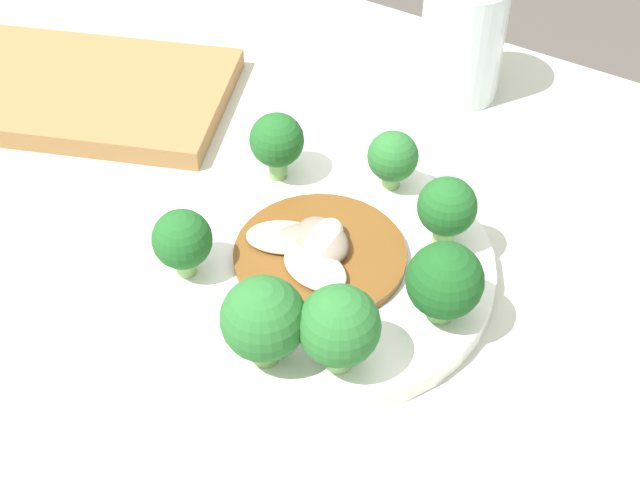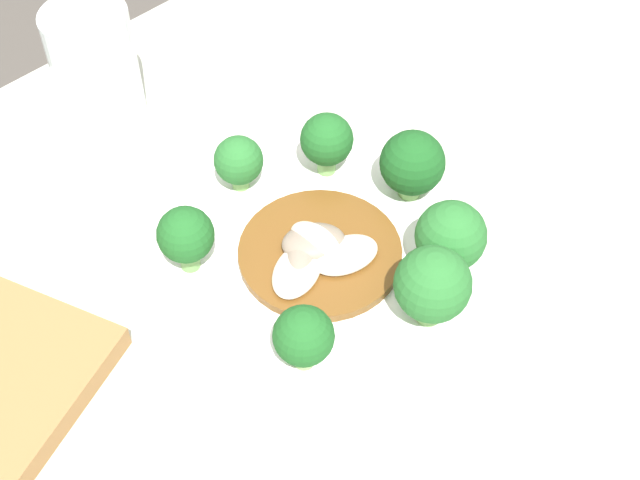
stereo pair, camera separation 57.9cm
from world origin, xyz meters
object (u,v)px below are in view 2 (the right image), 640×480
broccoli_southeast (451,237)px  drinking_glass (91,69)px  broccoli_east (412,164)px  broccoli_southwest (304,337)px  plate (320,262)px  broccoli_northwest (186,236)px  broccoli_northeast (327,141)px  stirfry_center (319,252)px  broccoli_north (239,161)px  broccoli_south (433,285)px

broccoli_southeast → drinking_glass: bearing=102.8°
broccoli_east → broccoli_southwest: broccoli_east is taller
plate → broccoli_northwest: broccoli_northwest is taller
broccoli_northeast → broccoli_southeast: broccoli_southeast is taller
broccoli_southwest → broccoli_northeast: 0.20m
broccoli_east → stirfry_center: bearing=179.0°
plate → stirfry_center: 0.02m
broccoli_northwest → broccoli_north: broccoli_northwest is taller
broccoli_south → broccoli_north: broccoli_south is taller
broccoli_south → broccoli_northwest: (-0.10, 0.17, -0.00)m
broccoli_south → broccoli_northeast: 0.18m
broccoli_northeast → broccoli_north: broccoli_northeast is taller
broccoli_south → broccoli_southwest: 0.10m
broccoli_east → stirfry_center: 0.11m
broccoli_north → broccoli_east: bearing=-47.9°
broccoli_south → drinking_glass: drinking_glass is taller
plate → stirfry_center: (-0.00, -0.00, 0.02)m
broccoli_southwest → stirfry_center: broccoli_southwest is taller
broccoli_north → broccoli_south: bearing=-86.8°
broccoli_north → drinking_glass: 0.18m
broccoli_northeast → stirfry_center: (-0.08, -0.07, -0.03)m
broccoli_south → broccoli_northwest: bearing=120.7°
broccoli_northwest → broccoli_north: (0.09, 0.04, -0.01)m
broccoli_east → broccoli_northeast: (-0.03, 0.07, 0.00)m
broccoli_northwest → drinking_glass: size_ratio=0.53×
stirfry_center → broccoli_northeast: bearing=41.9°
broccoli_northwest → broccoli_northeast: same height
broccoli_northeast → broccoli_south: bearing=-108.3°
broccoli_southwest → broccoli_north: (0.09, 0.17, -0.00)m
broccoli_southeast → stirfry_center: bearing=130.4°
broccoli_south → stirfry_center: bearing=101.7°
broccoli_northwest → broccoli_northeast: bearing=0.0°
broccoli_east → broccoli_north: (-0.10, 0.11, -0.01)m
broccoli_east → broccoli_southwest: (-0.18, -0.06, -0.00)m
broccoli_south → broccoli_northeast: (0.06, 0.17, -0.00)m
broccoli_east → broccoli_northwest: (-0.19, 0.07, 0.00)m
broccoli_northwest → broccoli_south: bearing=-59.3°
broccoli_northeast → broccoli_north: bearing=149.8°
plate → broccoli_southeast: (0.06, -0.08, 0.05)m
broccoli_north → drinking_glass: size_ratio=0.45×
broccoli_southwest → broccoli_northeast: broccoli_northeast is taller
broccoli_east → broccoli_southwest: size_ratio=1.13×
drinking_glass → plate: bearing=-86.2°
stirfry_center → broccoli_southwest: bearing=-140.7°
broccoli_south → broccoli_southeast: broccoli_south is taller
broccoli_southwest → broccoli_northwest: 0.13m
broccoli_southeast → drinking_glass: drinking_glass is taller
plate → broccoli_northeast: bearing=42.2°
broccoli_south → drinking_glass: 0.38m
broccoli_northwest → broccoli_north: 0.10m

